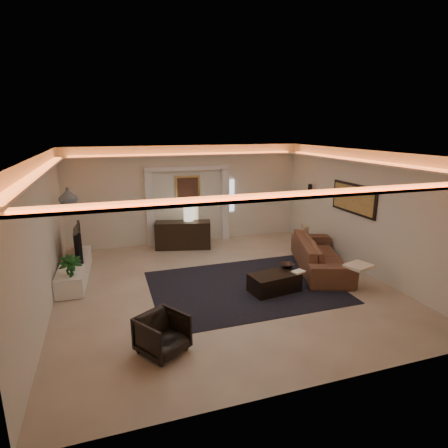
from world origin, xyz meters
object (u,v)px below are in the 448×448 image
object	(u,v)px
console	(183,235)
coffee_table	(274,282)
sofa	(320,255)
armchair	(162,334)

from	to	relation	value
console	coffee_table	distance (m)	3.68
sofa	armchair	bearing A→B (deg)	137.40
console	sofa	bearing A→B (deg)	-28.53
sofa	coffee_table	distance (m)	1.82
sofa	coffee_table	xyz separation A→B (m)	(-1.62, -0.80, -0.18)
sofa	console	bearing A→B (deg)	66.37
coffee_table	sofa	bearing A→B (deg)	17.58
coffee_table	armchair	xyz separation A→B (m)	(-2.61, -1.46, 0.11)
armchair	coffee_table	bearing A→B (deg)	-3.71
console	coffee_table	xyz separation A→B (m)	(1.24, -3.46, -0.20)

